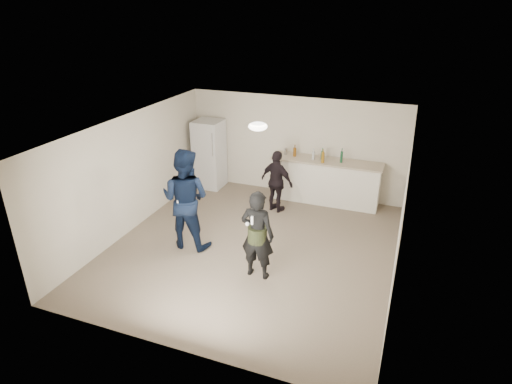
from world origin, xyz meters
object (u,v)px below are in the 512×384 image
(man, at_px, (186,199))
(spectator, at_px, (277,182))
(counter, at_px, (325,182))
(woman, at_px, (257,235))
(shaker, at_px, (286,151))
(fridge, at_px, (209,154))

(man, distance_m, spectator, 2.45)
(counter, height_order, man, man)
(woman, bearing_deg, shaker, -79.18)
(woman, bearing_deg, fridge, -51.19)
(fridge, height_order, woman, fridge)
(fridge, bearing_deg, counter, 1.29)
(shaker, bearing_deg, fridge, -175.95)
(fridge, relative_size, spectator, 1.21)
(fridge, xyz_separation_m, man, (0.93, -2.95, 0.13))
(woman, bearing_deg, spectator, -77.82)
(counter, bearing_deg, shaker, 175.91)
(fridge, relative_size, shaker, 10.59)
(fridge, xyz_separation_m, shaker, (2.05, 0.15, 0.28))
(man, height_order, spectator, man)
(fridge, bearing_deg, man, -72.40)
(fridge, xyz_separation_m, woman, (2.64, -3.47, -0.06))
(man, bearing_deg, shaker, -111.39)
(woman, relative_size, spectator, 1.12)
(woman, distance_m, spectator, 2.69)
(man, relative_size, woman, 1.23)
(counter, bearing_deg, woman, -97.43)
(shaker, bearing_deg, spectator, -84.51)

